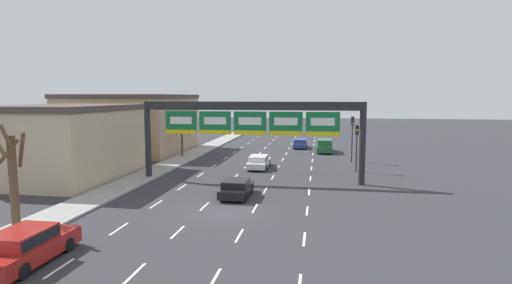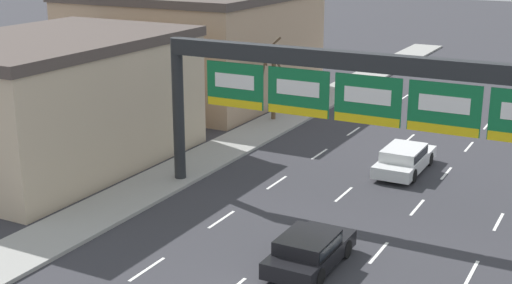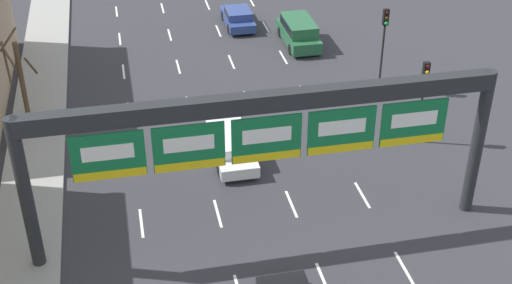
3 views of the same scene
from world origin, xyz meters
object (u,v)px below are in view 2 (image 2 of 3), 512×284
at_px(car_black, 309,249).
at_px(car_white, 404,158).
at_px(sign_gantry, 370,89).
at_px(tree_bare_closest, 273,78).

xyz_separation_m(car_black, car_white, (-0.13, 11.54, 0.02)).
height_order(sign_gantry, car_black, sign_gantry).
xyz_separation_m(car_black, tree_bare_closest, (-10.05, 17.13, 2.03)).
relative_size(sign_gantry, car_white, 3.85).
bearing_deg(car_black, tree_bare_closest, 120.41).
xyz_separation_m(sign_gantry, tree_bare_closest, (-10.16, 11.79, -2.56)).
distance_m(car_black, tree_bare_closest, 19.96).
bearing_deg(car_black, sign_gantry, 88.81).
bearing_deg(tree_bare_closest, sign_gantry, -49.25).
bearing_deg(tree_bare_closest, car_white, -29.39).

